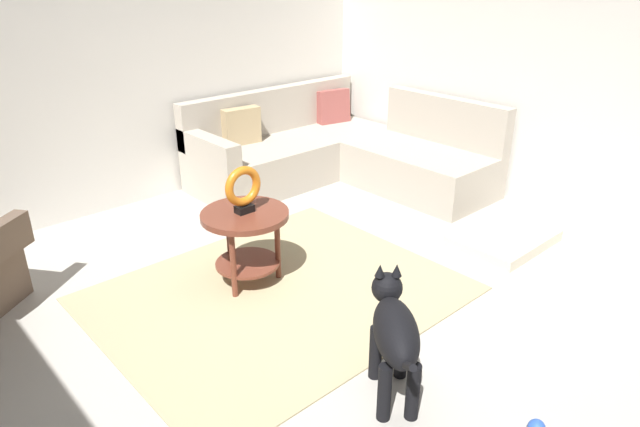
{
  "coord_description": "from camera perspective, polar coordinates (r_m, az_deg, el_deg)",
  "views": [
    {
      "loc": [
        -1.87,
        -1.95,
        2.09
      ],
      "look_at": [
        0.45,
        0.6,
        0.55
      ],
      "focal_mm": 31.77,
      "sensor_mm": 36.0,
      "label": 1
    }
  ],
  "objects": [
    {
      "name": "dog",
      "position": [
        2.95,
        7.47,
        -11.66
      ],
      "size": [
        0.58,
        0.69,
        0.63
      ],
      "rotation": [
        0.0,
        0.0,
        5.59
      ],
      "color": "black",
      "rests_on": "ground_plane"
    },
    {
      "name": "side_table",
      "position": [
        3.9,
        -7.5,
        -1.52
      ],
      "size": [
        0.6,
        0.6,
        0.54
      ],
      "color": "brown",
      "rests_on": "ground_plane"
    },
    {
      "name": "dog_bed_mat",
      "position": [
        4.81,
        17.97,
        -2.37
      ],
      "size": [
        0.8,
        0.6,
        0.09
      ],
      "primitive_type": "cube",
      "color": "beige",
      "rests_on": "ground_plane"
    },
    {
      "name": "ground_plane",
      "position": [
        3.44,
        1.22,
        -14.33
      ],
      "size": [
        6.0,
        6.0,
        0.1
      ],
      "primitive_type": "cube",
      "color": "#B7B2A8"
    },
    {
      "name": "area_rug",
      "position": [
        3.93,
        -4.27,
        -8.05
      ],
      "size": [
        2.3,
        1.9,
        0.01
      ],
      "primitive_type": "cube",
      "color": "tan",
      "rests_on": "ground_plane"
    },
    {
      "name": "wall_right",
      "position": [
        5.24,
        26.16,
        13.6
      ],
      "size": [
        0.12,
        6.0,
        2.7
      ],
      "primitive_type": "cube",
      "color": "silver",
      "rests_on": "ground_plane"
    },
    {
      "name": "torus_sculpture",
      "position": [
        3.78,
        -7.74,
        2.51
      ],
      "size": [
        0.28,
        0.08,
        0.33
      ],
      "color": "black",
      "rests_on": "side_table"
    },
    {
      "name": "sectional_couch",
      "position": [
        5.82,
        1.77,
        6.03
      ],
      "size": [
        2.2,
        2.25,
        0.88
      ],
      "color": "#B2A899",
      "rests_on": "ground_plane"
    },
    {
      "name": "wall_back",
      "position": [
        5.28,
        -21.88,
        14.38
      ],
      "size": [
        6.0,
        0.12,
        2.7
      ],
      "primitive_type": "cube",
      "color": "silver",
      "rests_on": "ground_plane"
    }
  ]
}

